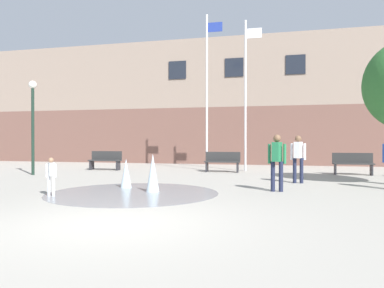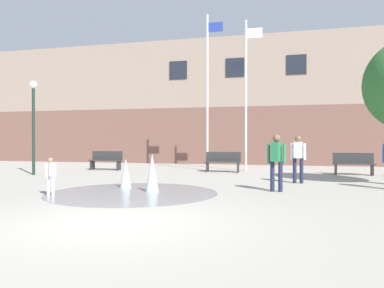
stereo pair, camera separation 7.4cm
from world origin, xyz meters
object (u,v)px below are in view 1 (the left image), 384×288
teen_by_trashcan (277,158)px  lamp_post_left_lane (33,113)px  child_with_pink_shirt (51,173)px  adult_watching (298,155)px  park_bench_far_left (105,160)px  park_bench_under_right_flagpole (222,161)px  park_bench_far_right (353,163)px  flagpole_left (207,87)px  flagpole_right (246,91)px

teen_by_trashcan → lamp_post_left_lane: 10.42m
child_with_pink_shirt → adult_watching: bearing=76.6°
park_bench_far_left → park_bench_under_right_flagpole: bearing=1.9°
park_bench_far_right → flagpole_left: bearing=172.1°
park_bench_under_right_flagpole → flagpole_right: 3.51m
park_bench_far_left → lamp_post_left_lane: 4.11m
park_bench_under_right_flagpole → child_with_pink_shirt: size_ratio=1.62×
child_with_pink_shirt → flagpole_left: 9.99m
park_bench_far_right → flagpole_right: flagpole_right is taller
child_with_pink_shirt → teen_by_trashcan: size_ratio=0.62×
child_with_pink_shirt → flagpole_left: size_ratio=0.13×
adult_watching → flagpole_right: size_ratio=0.23×
adult_watching → teen_by_trashcan: size_ratio=1.00×
park_bench_far_left → adult_watching: size_ratio=1.01×
park_bench_under_right_flagpole → teen_by_trashcan: (2.53, -6.07, 0.45)m
flagpole_right → park_bench_far_left: bearing=-171.5°
adult_watching → flagpole_left: size_ratio=0.21×
flagpole_left → lamp_post_left_lane: bearing=-147.7°
park_bench_far_left → child_with_pink_shirt: child_with_pink_shirt is taller
adult_watching → flagpole_left: flagpole_left is taller
park_bench_far_right → teen_by_trashcan: bearing=-116.3°
flagpole_right → lamp_post_left_lane: flagpole_right is taller
teen_by_trashcan → flagpole_right: 7.59m
lamp_post_left_lane → park_bench_far_left: bearing=61.6°
park_bench_far_right → lamp_post_left_lane: lamp_post_left_lane is taller
teen_by_trashcan → flagpole_left: 8.24m
flagpole_left → park_bench_far_right: bearing=-7.9°
park_bench_far_left → child_with_pink_shirt: size_ratio=1.62×
adult_watching → child_with_pink_shirt: size_ratio=1.61×
park_bench_far_right → flagpole_right: 5.64m
park_bench_far_right → flagpole_right: bearing=169.0°
park_bench_under_right_flagpole → adult_watching: (3.18, -3.78, 0.45)m
park_bench_far_left → park_bench_under_right_flagpole: size_ratio=1.00×
child_with_pink_shirt → lamp_post_left_lane: bearing=171.4°
teen_by_trashcan → flagpole_right: size_ratio=0.23×
park_bench_far_left → flagpole_left: (4.84, 1.00, 3.49)m
park_bench_far_left → flagpole_left: size_ratio=0.21×
child_with_pink_shirt → flagpole_right: flagpole_right is taller
teen_by_trashcan → lamp_post_left_lane: (-9.92, 2.75, 1.61)m
child_with_pink_shirt → lamp_post_left_lane: 6.89m
park_bench_far_right → adult_watching: bearing=-122.0°
adult_watching → flagpole_left: (-4.03, 4.59, 3.03)m
park_bench_far_right → teen_by_trashcan: teen_by_trashcan is taller
park_bench_under_right_flagpole → park_bench_far_left: bearing=-178.1°
park_bench_under_right_flagpole → flagpole_left: bearing=136.8°
adult_watching → lamp_post_left_lane: (-10.56, 0.47, 1.61)m
teen_by_trashcan → flagpole_left: size_ratio=0.21×
teen_by_trashcan → adult_watching: bearing=0.9°
child_with_pink_shirt → flagpole_left: flagpole_left is taller
park_bench_far_right → child_with_pink_shirt: size_ratio=1.62×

